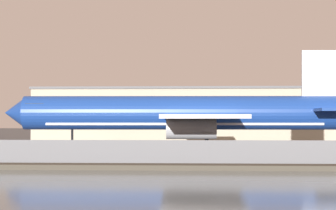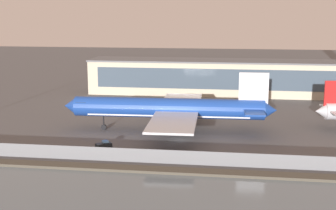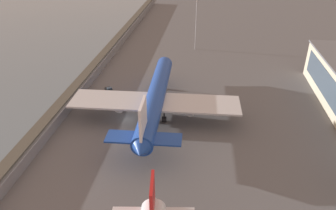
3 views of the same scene
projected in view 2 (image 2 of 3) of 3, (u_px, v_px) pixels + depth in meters
name	position (u px, v px, depth m)	size (l,w,h in m)	color
ground_plane	(179.00, 140.00, 102.36)	(500.00, 500.00, 0.00)	#565659
shoreline_seawall	(165.00, 170.00, 82.41)	(320.00, 3.00, 0.50)	#474238
perimeter_fence	(169.00, 157.00, 86.57)	(280.00, 0.10, 2.65)	slate
cargo_jet_blue	(171.00, 109.00, 108.66)	(49.84, 42.71, 14.31)	#193D93
baggage_tug	(104.00, 145.00, 95.64)	(3.52, 3.20, 1.80)	#1E2328
terminal_building	(220.00, 77.00, 157.66)	(88.26, 14.75, 11.58)	#BCB299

